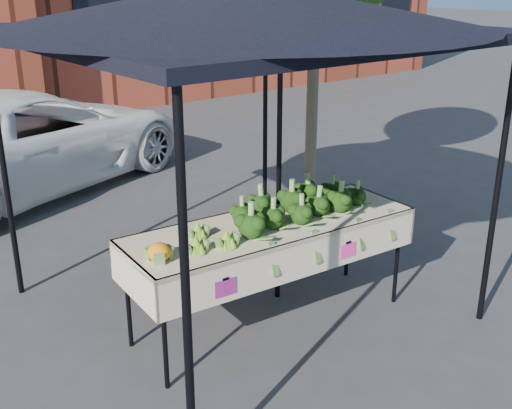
{
  "coord_description": "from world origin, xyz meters",
  "views": [
    {
      "loc": [
        -3.2,
        -3.65,
        2.76
      ],
      "look_at": [
        -0.24,
        0.08,
        1.0
      ],
      "focal_mm": 43.9,
      "sensor_mm": 36.0,
      "label": 1
    }
  ],
  "objects_px": {
    "canopy": "(240,156)",
    "vehicle": "(10,4)",
    "table": "(271,274)",
    "street_tree": "(314,52)"
  },
  "relations": [
    {
      "from": "canopy",
      "to": "vehicle",
      "type": "xyz_separation_m",
      "value": [
        -0.25,
        4.44,
        1.03
      ]
    },
    {
      "from": "table",
      "to": "vehicle",
      "type": "relative_size",
      "value": 0.51
    },
    {
      "from": "vehicle",
      "to": "street_tree",
      "type": "relative_size",
      "value": 1.24
    },
    {
      "from": "table",
      "to": "canopy",
      "type": "distance_m",
      "value": 1.0
    },
    {
      "from": "table",
      "to": "vehicle",
      "type": "distance_m",
      "value": 5.22
    },
    {
      "from": "table",
      "to": "vehicle",
      "type": "height_order",
      "value": "vehicle"
    },
    {
      "from": "table",
      "to": "vehicle",
      "type": "xyz_separation_m",
      "value": [
        -0.26,
        4.83,
        1.95
      ]
    },
    {
      "from": "table",
      "to": "canopy",
      "type": "xyz_separation_m",
      "value": [
        -0.01,
        0.39,
        0.92
      ]
    },
    {
      "from": "street_tree",
      "to": "vehicle",
      "type": "bearing_deg",
      "value": 125.65
    },
    {
      "from": "table",
      "to": "street_tree",
      "type": "distance_m",
      "value": 3.01
    }
  ]
}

